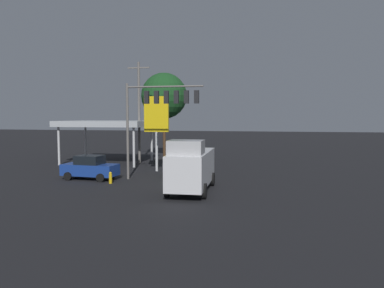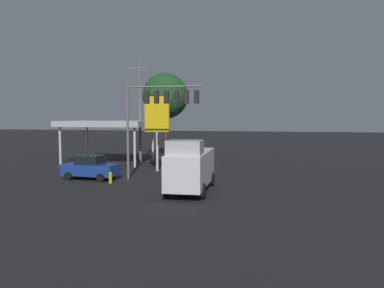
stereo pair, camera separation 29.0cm
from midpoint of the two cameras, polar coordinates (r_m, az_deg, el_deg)
ground_plane at (r=27.88m, az=-1.12°, el=-6.19°), size 200.00×200.00×0.00m
traffic_signal_assembly at (r=29.53m, az=-5.25°, el=5.95°), size 6.25×0.43×7.65m
utility_pole at (r=40.14m, az=-8.28°, el=5.07°), size 2.40×0.26×10.73m
gas_station_canopy at (r=41.55m, az=-12.98°, el=2.99°), size 9.35×7.07×4.57m
price_sign at (r=34.44m, az=-5.68°, el=4.02°), size 2.30×0.27×6.87m
delivery_truck at (r=24.99m, az=-0.43°, el=-3.47°), size 2.72×6.87×3.58m
sedan_waiting at (r=31.12m, az=-15.54°, el=-3.48°), size 4.52×2.31×1.93m
sedan_far at (r=32.04m, az=-1.77°, el=-3.10°), size 2.08×4.41×1.93m
street_tree at (r=45.80m, az=-4.46°, el=7.31°), size 5.56×5.56×10.31m
fire_hydrant at (r=28.92m, az=-12.60°, el=-5.03°), size 0.24×0.24×0.88m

